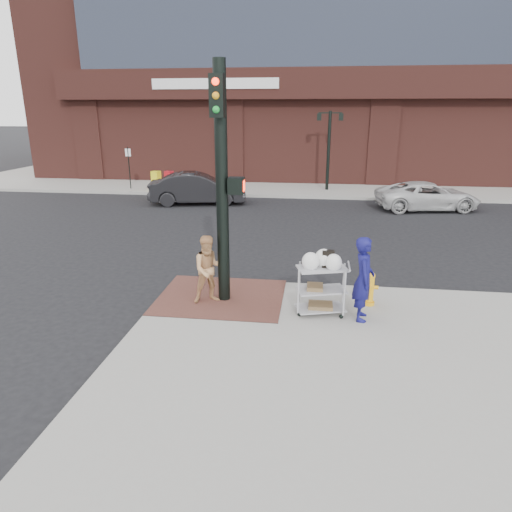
# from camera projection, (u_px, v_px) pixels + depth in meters

# --- Properties ---
(ground) EXTENTS (220.00, 220.00, 0.00)m
(ground) POSITION_uv_depth(u_px,v_px,m) (241.00, 322.00, 9.47)
(ground) COLOR black
(ground) RESTS_ON ground
(sidewalk_far) EXTENTS (65.00, 36.00, 0.15)m
(sidewalk_far) POSITION_uv_depth(u_px,v_px,m) (451.00, 162.00, 38.08)
(sidewalk_far) COLOR gray
(sidewalk_far) RESTS_ON ground
(brick_curb_ramp) EXTENTS (2.80, 2.40, 0.01)m
(brick_curb_ramp) POSITION_uv_depth(u_px,v_px,m) (221.00, 296.00, 10.34)
(brick_curb_ramp) COLOR #512C26
(brick_curb_ramp) RESTS_ON sidewalk_near
(lamp_post) EXTENTS (1.32, 0.22, 4.00)m
(lamp_post) POSITION_uv_depth(u_px,v_px,m) (329.00, 142.00, 23.52)
(lamp_post) COLOR black
(lamp_post) RESTS_ON sidewalk_far
(parking_sign) EXTENTS (0.05, 0.05, 2.20)m
(parking_sign) POSITION_uv_depth(u_px,v_px,m) (129.00, 168.00, 24.31)
(parking_sign) COLOR black
(parking_sign) RESTS_ON sidewalk_far
(traffic_signal_pole) EXTENTS (0.61, 0.51, 5.00)m
(traffic_signal_pole) POSITION_uv_depth(u_px,v_px,m) (223.00, 179.00, 9.39)
(traffic_signal_pole) COLOR black
(traffic_signal_pole) RESTS_ON sidewalk_near
(woman_blue) EXTENTS (0.45, 0.65, 1.71)m
(woman_blue) POSITION_uv_depth(u_px,v_px,m) (364.00, 279.00, 9.01)
(woman_blue) COLOR #121157
(woman_blue) RESTS_ON sidewalk_near
(pedestrian_tan) EXTENTS (0.90, 0.82, 1.50)m
(pedestrian_tan) POSITION_uv_depth(u_px,v_px,m) (209.00, 269.00, 9.87)
(pedestrian_tan) COLOR tan
(pedestrian_tan) RESTS_ON sidewalk_near
(sedan_dark) EXTENTS (4.63, 2.39, 1.45)m
(sedan_dark) POSITION_uv_depth(u_px,v_px,m) (198.00, 188.00, 21.11)
(sedan_dark) COLOR black
(sedan_dark) RESTS_ON ground
(minivan_white) EXTENTS (4.66, 2.72, 1.22)m
(minivan_white) POSITION_uv_depth(u_px,v_px,m) (428.00, 196.00, 19.91)
(minivan_white) COLOR silver
(minivan_white) RESTS_ON ground
(utility_cart) EXTENTS (1.09, 0.79, 1.36)m
(utility_cart) POSITION_uv_depth(u_px,v_px,m) (321.00, 286.00, 9.33)
(utility_cart) COLOR #A2A2A7
(utility_cart) RESTS_ON sidewalk_near
(fire_hydrant) EXTENTS (0.36, 0.25, 0.76)m
(fire_hydrant) POSITION_uv_depth(u_px,v_px,m) (370.00, 288.00, 9.82)
(fire_hydrant) COLOR #FFB315
(fire_hydrant) RESTS_ON sidewalk_near
(newsbox_red) EXTENTS (0.48, 0.45, 0.92)m
(newsbox_red) POSITION_uv_depth(u_px,v_px,m) (169.00, 180.00, 24.51)
(newsbox_red) COLOR red
(newsbox_red) RESTS_ON sidewalk_far
(newsbox_yellow) EXTENTS (0.49, 0.47, 0.97)m
(newsbox_yellow) POSITION_uv_depth(u_px,v_px,m) (156.00, 180.00, 24.12)
(newsbox_yellow) COLOR yellow
(newsbox_yellow) RESTS_ON sidewalk_far
(newsbox_blue) EXTENTS (0.49, 0.47, 0.93)m
(newsbox_blue) POSITION_uv_depth(u_px,v_px,m) (197.00, 181.00, 24.02)
(newsbox_blue) COLOR #192AA5
(newsbox_blue) RESTS_ON sidewalk_far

